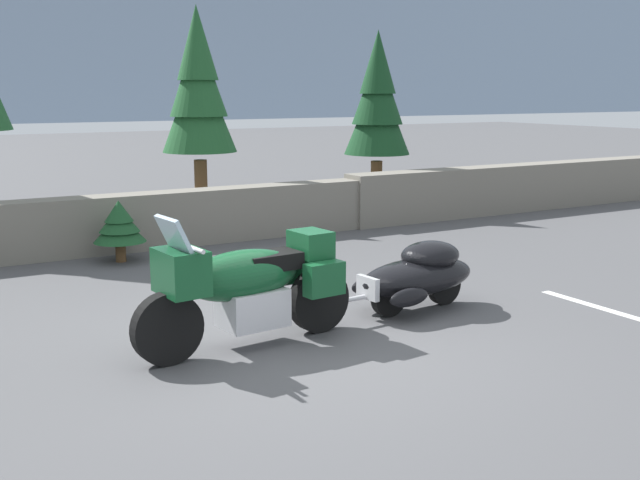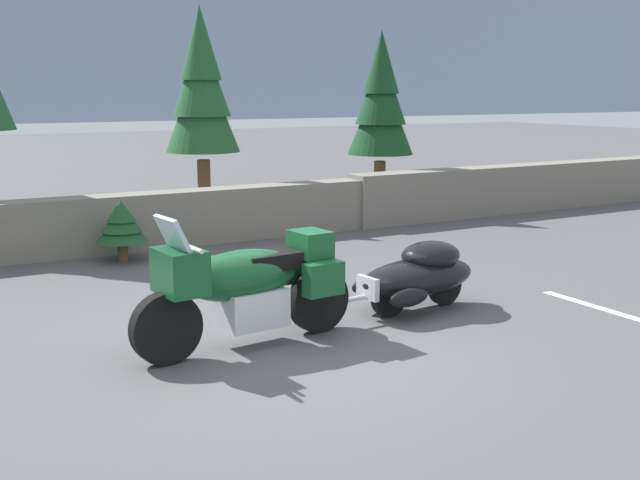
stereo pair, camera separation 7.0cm
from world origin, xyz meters
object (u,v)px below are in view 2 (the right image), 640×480
at_px(touring_motorcycle, 246,283).
at_px(pine_tree_far_right, 201,87).
at_px(car_shaped_trailer, 419,274).
at_px(pine_tree_secondary, 381,100).

relative_size(touring_motorcycle, pine_tree_far_right, 0.59).
height_order(car_shaped_trailer, pine_tree_secondary, pine_tree_secondary).
bearing_deg(pine_tree_secondary, touring_motorcycle, -132.33).
xyz_separation_m(touring_motorcycle, pine_tree_secondary, (5.75, 6.32, 1.61)).
xyz_separation_m(touring_motorcycle, pine_tree_far_right, (2.35, 7.15, 1.85)).
xyz_separation_m(car_shaped_trailer, pine_tree_secondary, (3.58, 6.11, 1.82)).
relative_size(car_shaped_trailer, pine_tree_far_right, 0.56).
height_order(car_shaped_trailer, pine_tree_far_right, pine_tree_far_right).
xyz_separation_m(car_shaped_trailer, pine_tree_far_right, (0.17, 6.95, 2.06)).
bearing_deg(car_shaped_trailer, pine_tree_secondary, 59.65).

